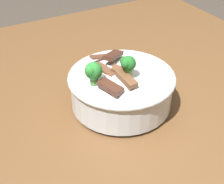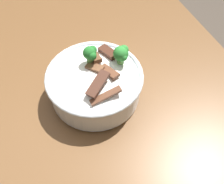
% 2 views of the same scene
% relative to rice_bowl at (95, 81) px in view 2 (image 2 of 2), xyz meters
% --- Properties ---
extents(ground, '(10.00, 10.00, 0.00)m').
position_rel_rice_bowl_xyz_m(ground, '(-0.17, -0.08, -0.87)').
color(ground, '#4C4238').
extents(dining_table, '(1.55, 1.05, 0.81)m').
position_rel_rice_bowl_xyz_m(dining_table, '(-0.17, -0.08, -0.17)').
color(dining_table, brown).
rests_on(dining_table, ground).
extents(rice_bowl, '(0.25, 0.25, 0.15)m').
position_rel_rice_bowl_xyz_m(rice_bowl, '(0.00, 0.00, 0.00)').
color(rice_bowl, silver).
rests_on(rice_bowl, dining_table).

